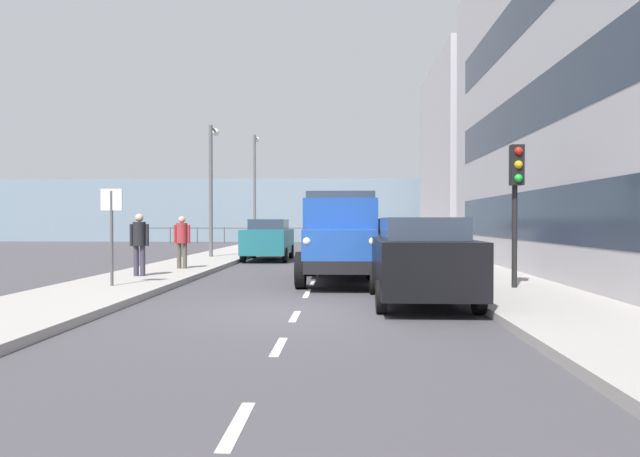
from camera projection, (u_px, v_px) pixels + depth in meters
ground_plane at (322, 266)px, 20.31m from camera, size 80.00×80.00×0.00m
sidewalk_left at (451, 265)px, 20.09m from camera, size 2.69×41.53×0.15m
sidewalk_right at (195, 264)px, 20.52m from camera, size 2.69×41.53×0.15m
road_centreline_markings at (321, 268)px, 19.55m from camera, size 0.12×37.09×0.01m
building_far_block at (489, 157)px, 33.03m from camera, size 6.60×11.42×10.89m
sea_horizon at (335, 210)px, 44.01m from camera, size 80.00×0.80×5.00m
seawall_railing at (334, 231)px, 40.43m from camera, size 28.08×0.08×1.20m
truck_vintage_blue at (341, 239)px, 14.90m from camera, size 2.17×5.64×2.43m
car_black_kerbside_near at (420, 259)px, 11.22m from camera, size 1.90×4.28×1.72m
car_grey_kerbside_1 at (396, 246)px, 16.80m from camera, size 1.77×3.99×1.72m
car_navy_kerbside_2 at (384, 241)px, 21.61m from camera, size 1.91×3.89×1.72m
car_silver_kerbside_3 at (377, 236)px, 27.08m from camera, size 1.94×4.27×1.72m
car_teal_oppositeside_0 at (269, 239)px, 23.51m from camera, size 1.85×4.15×1.72m
pedestrian_couple_b at (139, 239)px, 15.25m from camera, size 0.53×0.34×1.70m
pedestrian_with_bag at (182, 238)px, 17.67m from camera, size 0.53×0.34×1.65m
traffic_light_near at (516, 184)px, 12.50m from camera, size 0.28×0.41×3.20m
lamp_post_promenade at (212, 177)px, 23.71m from camera, size 0.32×1.14×5.54m
lamp_post_far at (255, 180)px, 33.25m from camera, size 0.32×1.14×6.61m
street_sign at (112, 220)px, 12.95m from camera, size 0.50×0.07×2.25m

